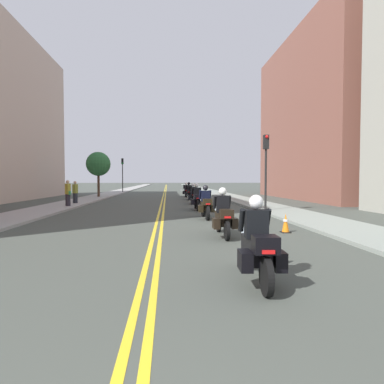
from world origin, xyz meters
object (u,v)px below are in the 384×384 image
object	(u,v)px
motorcycle_3	(197,199)
motorcycle_2	(206,205)
motorcycle_6	(186,191)
traffic_cone_0	(286,223)
motorcycle_5	(189,192)
pedestrian_1	(75,192)
motorcycle_0	(257,247)
traffic_light_near	(266,158)
pedestrian_0	(68,193)
street_tree_0	(98,164)
traffic_light_far	(122,169)
motorcycle_1	(223,216)
motorcycle_4	(193,195)

from	to	relation	value
motorcycle_3	motorcycle_2	bearing A→B (deg)	-89.70
motorcycle_6	traffic_cone_0	world-z (taller)	motorcycle_6
motorcycle_5	pedestrian_1	world-z (taller)	pedestrian_1
traffic_cone_0	motorcycle_0	bearing A→B (deg)	-115.56
traffic_light_near	traffic_cone_0	bearing A→B (deg)	-101.79
motorcycle_2	pedestrian_0	size ratio (longest dim) A/B	1.18
pedestrian_0	street_tree_0	size ratio (longest dim) A/B	0.39
traffic_light_near	pedestrian_1	xyz separation A→B (m)	(-12.35, 6.41, -2.15)
motorcycle_2	motorcycle_3	bearing A→B (deg)	88.77
motorcycle_0	traffic_light_far	world-z (taller)	traffic_light_far
motorcycle_5	street_tree_0	size ratio (longest dim) A/B	0.46
motorcycle_1	traffic_light_far	world-z (taller)	traffic_light_far
motorcycle_3	traffic_light_far	distance (m)	27.49
motorcycle_3	pedestrian_0	xyz separation A→B (m)	(-8.30, 2.16, 0.28)
motorcycle_1	street_tree_0	distance (m)	24.64
traffic_cone_0	traffic_light_near	bearing A→B (deg)	78.21
motorcycle_2	traffic_light_far	distance (m)	31.71
traffic_light_far	pedestrian_1	world-z (taller)	traffic_light_far
motorcycle_6	pedestrian_0	size ratio (longest dim) A/B	1.16
motorcycle_1	motorcycle_4	bearing A→B (deg)	89.51
pedestrian_0	motorcycle_2	bearing A→B (deg)	4.61
motorcycle_6	pedestrian_0	bearing A→B (deg)	-123.50
traffic_light_near	street_tree_0	distance (m)	19.78
street_tree_0	traffic_light_near	bearing A→B (deg)	-50.73
motorcycle_4	street_tree_0	xyz separation A→B (m)	(-8.91, 8.74, 2.76)
motorcycle_0	traffic_light_near	xyz separation A→B (m)	(3.96, 12.20, 2.39)
motorcycle_2	traffic_light_near	distance (m)	5.26
motorcycle_0	street_tree_0	distance (m)	28.94
traffic_light_near	street_tree_0	world-z (taller)	street_tree_0
motorcycle_4	traffic_cone_0	size ratio (longest dim) A/B	3.26
traffic_cone_0	motorcycle_1	bearing A→B (deg)	-165.11
traffic_light_near	motorcycle_6	bearing A→B (deg)	102.59
motorcycle_0	pedestrian_0	bearing A→B (deg)	120.00
motorcycle_1	traffic_light_far	size ratio (longest dim) A/B	0.47
motorcycle_0	motorcycle_6	world-z (taller)	motorcycle_0
motorcycle_0	motorcycle_2	size ratio (longest dim) A/B	1.03
traffic_light_far	pedestrian_0	world-z (taller)	traffic_light_far
motorcycle_2	motorcycle_4	bearing A→B (deg)	87.62
motorcycle_4	traffic_cone_0	bearing A→B (deg)	-77.66
motorcycle_4	traffic_light_far	world-z (taller)	traffic_light_far
motorcycle_0	pedestrian_1	world-z (taller)	pedestrian_1
motorcycle_1	traffic_light_near	distance (m)	8.77
motorcycle_1	motorcycle_5	world-z (taller)	motorcycle_5
motorcycle_0	traffic_light_far	bearing A→B (deg)	104.20
motorcycle_3	motorcycle_5	distance (m)	9.87
motorcycle_5	motorcycle_6	distance (m)	4.58
motorcycle_2	motorcycle_4	world-z (taller)	motorcycle_2
motorcycle_1	traffic_cone_0	world-z (taller)	motorcycle_1
street_tree_0	motorcycle_1	bearing A→B (deg)	-69.05
motorcycle_0	motorcycle_2	xyz separation A→B (m)	(0.20, 9.40, -0.00)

